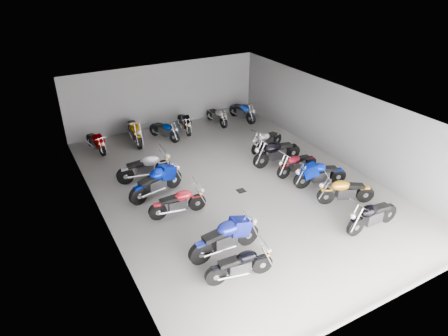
{
  "coord_description": "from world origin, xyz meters",
  "views": [
    {
      "loc": [
        -6.79,
        -11.43,
        7.98
      ],
      "look_at": [
        -0.58,
        -0.21,
        1.0
      ],
      "focal_mm": 32.0,
      "sensor_mm": 36.0,
      "label": 1
    }
  ],
  "objects_px": {
    "drain_grate": "(241,191)",
    "motorcycle_left_f": "(145,167)",
    "motorcycle_right_e": "(277,152)",
    "motorcycle_left_a": "(240,265)",
    "motorcycle_left_b": "(226,238)",
    "motorcycle_back_c": "(165,130)",
    "motorcycle_back_e": "(217,116)",
    "motorcycle_right_a": "(372,215)",
    "motorcycle_back_f": "(243,111)",
    "motorcycle_right_f": "(267,140)",
    "motorcycle_back_a": "(96,142)",
    "motorcycle_back_d": "(184,122)",
    "motorcycle_right_b": "(345,191)",
    "motorcycle_right_c": "(320,174)",
    "motorcycle_left_e": "(157,182)",
    "motorcycle_left_d": "(178,202)",
    "motorcycle_back_b": "(135,131)",
    "motorcycle_right_d": "(297,164)"
  },
  "relations": [
    {
      "from": "drain_grate",
      "to": "motorcycle_right_c",
      "type": "bearing_deg",
      "value": -21.74
    },
    {
      "from": "motorcycle_left_e",
      "to": "motorcycle_back_c",
      "type": "height_order",
      "value": "motorcycle_left_e"
    },
    {
      "from": "motorcycle_right_a",
      "to": "motorcycle_right_d",
      "type": "height_order",
      "value": "motorcycle_right_a"
    },
    {
      "from": "drain_grate",
      "to": "motorcycle_back_e",
      "type": "bearing_deg",
      "value": 69.64
    },
    {
      "from": "motorcycle_right_c",
      "to": "motorcycle_back_b",
      "type": "relative_size",
      "value": 0.89
    },
    {
      "from": "motorcycle_back_d",
      "to": "motorcycle_right_b",
      "type": "bearing_deg",
      "value": 112.1
    },
    {
      "from": "motorcycle_back_c",
      "to": "motorcycle_back_e",
      "type": "distance_m",
      "value": 3.13
    },
    {
      "from": "motorcycle_right_e",
      "to": "motorcycle_left_a",
      "type": "bearing_deg",
      "value": 137.01
    },
    {
      "from": "drain_grate",
      "to": "motorcycle_right_f",
      "type": "height_order",
      "value": "motorcycle_right_f"
    },
    {
      "from": "motorcycle_left_a",
      "to": "motorcycle_back_f",
      "type": "xyz_separation_m",
      "value": [
        6.18,
        10.05,
        0.02
      ]
    },
    {
      "from": "motorcycle_back_f",
      "to": "drain_grate",
      "type": "bearing_deg",
      "value": 50.43
    },
    {
      "from": "motorcycle_left_e",
      "to": "motorcycle_right_e",
      "type": "height_order",
      "value": "motorcycle_left_e"
    },
    {
      "from": "drain_grate",
      "to": "motorcycle_left_f",
      "type": "bearing_deg",
      "value": 137.75
    },
    {
      "from": "motorcycle_left_b",
      "to": "motorcycle_right_c",
      "type": "relative_size",
      "value": 1.12
    },
    {
      "from": "motorcycle_right_a",
      "to": "motorcycle_back_d",
      "type": "xyz_separation_m",
      "value": [
        -2.03,
        10.3,
        -0.04
      ]
    },
    {
      "from": "motorcycle_back_f",
      "to": "motorcycle_right_f",
      "type": "bearing_deg",
      "value": 67.39
    },
    {
      "from": "motorcycle_left_a",
      "to": "motorcycle_left_b",
      "type": "distance_m",
      "value": 1.13
    },
    {
      "from": "drain_grate",
      "to": "motorcycle_back_e",
      "type": "xyz_separation_m",
      "value": [
        2.34,
        6.31,
        0.45
      ]
    },
    {
      "from": "motorcycle_left_d",
      "to": "motorcycle_back_f",
      "type": "height_order",
      "value": "motorcycle_back_f"
    },
    {
      "from": "motorcycle_back_f",
      "to": "motorcycle_back_a",
      "type": "bearing_deg",
      "value": -7.73
    },
    {
      "from": "motorcycle_right_b",
      "to": "motorcycle_back_f",
      "type": "relative_size",
      "value": 0.95
    },
    {
      "from": "motorcycle_right_b",
      "to": "motorcycle_right_c",
      "type": "height_order",
      "value": "motorcycle_right_c"
    },
    {
      "from": "motorcycle_back_b",
      "to": "motorcycle_back_d",
      "type": "relative_size",
      "value": 1.21
    },
    {
      "from": "motorcycle_left_a",
      "to": "motorcycle_back_f",
      "type": "relative_size",
      "value": 0.96
    },
    {
      "from": "motorcycle_right_a",
      "to": "motorcycle_back_c",
      "type": "relative_size",
      "value": 1.16
    },
    {
      "from": "drain_grate",
      "to": "motorcycle_right_b",
      "type": "distance_m",
      "value": 3.78
    },
    {
      "from": "motorcycle_back_d",
      "to": "motorcycle_back_e",
      "type": "height_order",
      "value": "motorcycle_back_d"
    },
    {
      "from": "motorcycle_right_f",
      "to": "motorcycle_back_f",
      "type": "height_order",
      "value": "motorcycle_back_f"
    },
    {
      "from": "motorcycle_back_f",
      "to": "motorcycle_left_a",
      "type": "bearing_deg",
      "value": 50.48
    },
    {
      "from": "motorcycle_back_a",
      "to": "drain_grate",
      "type": "bearing_deg",
      "value": 112.36
    },
    {
      "from": "drain_grate",
      "to": "motorcycle_left_d",
      "type": "distance_m",
      "value": 2.72
    },
    {
      "from": "motorcycle_right_a",
      "to": "motorcycle_back_a",
      "type": "bearing_deg",
      "value": 31.97
    },
    {
      "from": "motorcycle_left_b",
      "to": "motorcycle_left_f",
      "type": "xyz_separation_m",
      "value": [
        -0.62,
        5.37,
        -0.03
      ]
    },
    {
      "from": "motorcycle_left_e",
      "to": "motorcycle_right_d",
      "type": "xyz_separation_m",
      "value": [
        5.48,
        -1.23,
        -0.09
      ]
    },
    {
      "from": "motorcycle_back_d",
      "to": "motorcycle_right_e",
      "type": "bearing_deg",
      "value": 118.21
    },
    {
      "from": "motorcycle_left_b",
      "to": "motorcycle_right_e",
      "type": "xyz_separation_m",
      "value": [
        4.67,
        3.96,
        -0.01
      ]
    },
    {
      "from": "motorcycle_back_d",
      "to": "motorcycle_left_d",
      "type": "bearing_deg",
      "value": 71.5
    },
    {
      "from": "motorcycle_left_f",
      "to": "motorcycle_back_d",
      "type": "height_order",
      "value": "motorcycle_left_f"
    },
    {
      "from": "motorcycle_left_d",
      "to": "motorcycle_right_c",
      "type": "xyz_separation_m",
      "value": [
        5.47,
        -0.86,
        0.03
      ]
    },
    {
      "from": "motorcycle_back_d",
      "to": "motorcycle_back_e",
      "type": "relative_size",
      "value": 1.03
    },
    {
      "from": "drain_grate",
      "to": "motorcycle_left_a",
      "type": "distance_m",
      "value": 4.6
    },
    {
      "from": "motorcycle_left_e",
      "to": "motorcycle_right_c",
      "type": "distance_m",
      "value": 6.15
    },
    {
      "from": "motorcycle_back_a",
      "to": "motorcycle_back_e",
      "type": "distance_m",
      "value": 6.28
    },
    {
      "from": "motorcycle_right_c",
      "to": "motorcycle_right_e",
      "type": "bearing_deg",
      "value": 24.75
    },
    {
      "from": "motorcycle_right_a",
      "to": "motorcycle_back_e",
      "type": "bearing_deg",
      "value": 0.43
    },
    {
      "from": "motorcycle_right_b",
      "to": "motorcycle_right_d",
      "type": "height_order",
      "value": "motorcycle_right_b"
    },
    {
      "from": "motorcycle_left_a",
      "to": "motorcycle_left_b",
      "type": "relative_size",
      "value": 0.84
    },
    {
      "from": "motorcycle_left_b",
      "to": "motorcycle_right_d",
      "type": "xyz_separation_m",
      "value": [
        4.85,
        2.83,
        -0.09
      ]
    },
    {
      "from": "motorcycle_right_d",
      "to": "motorcycle_right_f",
      "type": "height_order",
      "value": "motorcycle_right_f"
    },
    {
      "from": "motorcycle_left_b",
      "to": "motorcycle_left_f",
      "type": "relative_size",
      "value": 1.06
    }
  ]
}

